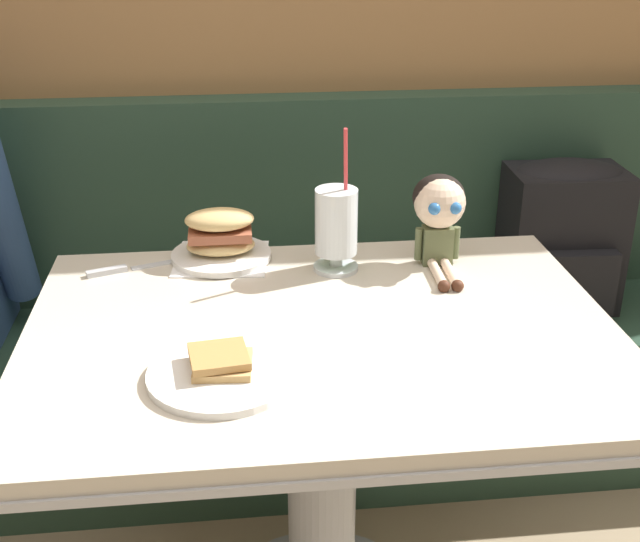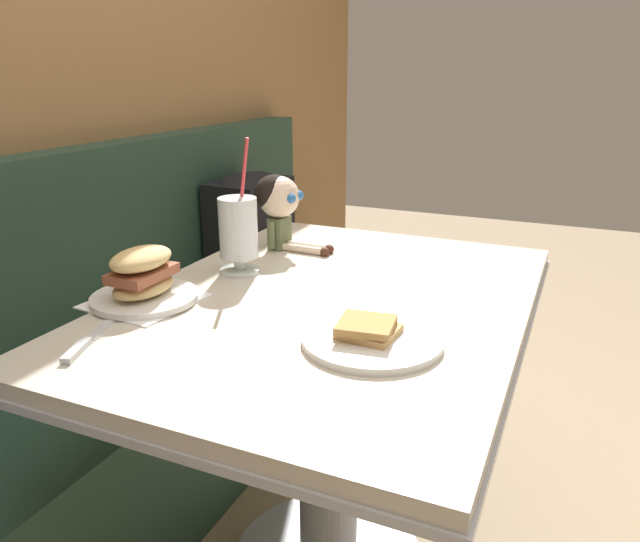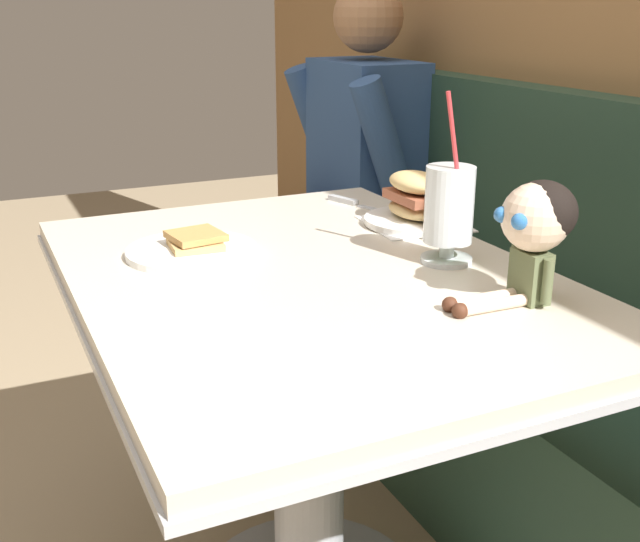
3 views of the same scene
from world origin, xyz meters
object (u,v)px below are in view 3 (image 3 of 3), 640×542
at_px(milkshake_glass, 449,209).
at_px(seated_doll, 535,224).
at_px(diner_patron, 354,155).
at_px(sandwich_plate, 415,204).
at_px(butter_knife, 353,203).
at_px(toast_plate, 193,249).

height_order(milkshake_glass, seated_doll, milkshake_glass).
distance_m(milkshake_glass, seated_doll, 0.22).
relative_size(milkshake_glass, seated_doll, 1.44).
bearing_deg(diner_patron, sandwich_plate, -17.90).
distance_m(seated_doll, diner_patron, 1.26).
bearing_deg(seated_doll, milkshake_glass, -177.60).
distance_m(milkshake_glass, diner_patron, 1.05).
distance_m(milkshake_glass, sandwich_plate, 0.26).
xyz_separation_m(butter_knife, diner_patron, (-0.54, 0.28, -0.00)).
bearing_deg(toast_plate, seated_doll, 42.28).
relative_size(milkshake_glass, diner_patron, 0.39).
height_order(sandwich_plate, diner_patron, diner_patron).
relative_size(seated_doll, diner_patron, 0.27).
distance_m(milkshake_glass, butter_knife, 0.47).
distance_m(sandwich_plate, butter_knife, 0.22).
relative_size(sandwich_plate, butter_knife, 0.97).
height_order(toast_plate, sandwich_plate, sandwich_plate).
relative_size(toast_plate, butter_knife, 1.10).
xyz_separation_m(toast_plate, sandwich_plate, (-0.00, 0.50, 0.03)).
xyz_separation_m(milkshake_glass, butter_knife, (-0.45, 0.04, -0.10)).
xyz_separation_m(toast_plate, seated_doll, (0.47, 0.42, 0.12)).
bearing_deg(sandwich_plate, toast_plate, -89.92).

